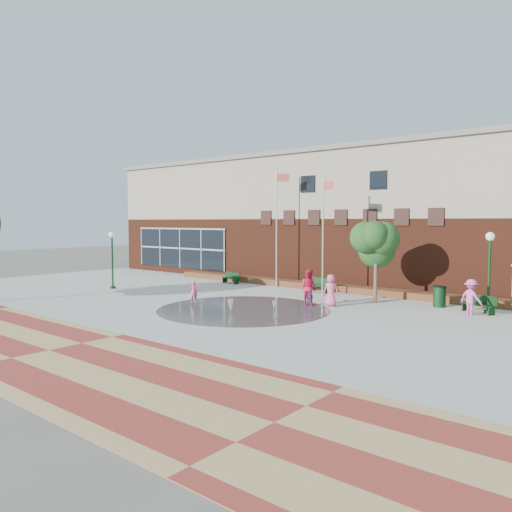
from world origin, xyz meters
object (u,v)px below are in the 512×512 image
Objects in this scene: flagpole_right at (323,229)px; bench_left at (231,280)px; trash_can at (439,297)px; flagpole_left at (277,221)px; child_splash at (193,292)px.

bench_left is at bearing -170.57° from flagpole_right.
flagpole_right is 7.37m from trash_can.
flagpole_left is 7.34× the size of trash_can.
trash_can is (11.01, -1.00, -3.83)m from flagpole_left.
trash_can is at bearing -28.21° from flagpole_left.
flagpole_left is 4.77m from flagpole_right.
flagpole_left is at bearing -131.72° from child_splash.
flagpole_right is at bearing -42.09° from flagpole_left.
trash_can is 12.67m from child_splash.
bench_left is at bearing 178.31° from trash_can.
flagpole_left reaches higher than trash_can.
flagpole_left is at bearing 18.40° from bench_left.
flagpole_right is 5.94× the size of child_splash.
child_splash reaches higher than bench_left.
flagpole_right is at bearing -166.98° from child_splash.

